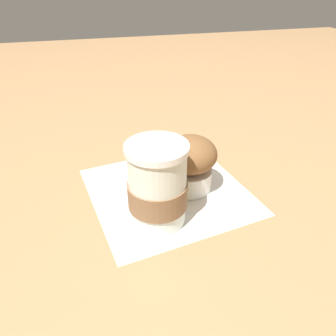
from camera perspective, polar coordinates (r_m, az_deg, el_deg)
ground_plane at (r=0.60m, az=0.00°, el=-4.08°), size 3.00×3.00×0.00m
paper_napkin at (r=0.60m, az=0.00°, el=-4.02°), size 0.31×0.31×0.00m
coffee_cup at (r=0.50m, az=-1.86°, el=-3.20°), size 0.09×0.09×0.13m
muffin at (r=0.58m, az=3.75°, el=1.31°), size 0.09×0.09×0.10m
banana at (r=0.60m, az=-0.80°, el=-1.77°), size 0.15×0.06×0.04m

